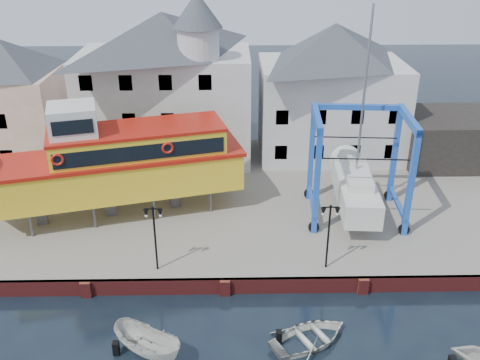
{
  "coord_description": "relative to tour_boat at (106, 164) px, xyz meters",
  "views": [
    {
      "loc": [
        0.37,
        -25.11,
        19.49
      ],
      "look_at": [
        1.0,
        7.0,
        4.0
      ],
      "focal_mm": 40.0,
      "sensor_mm": 36.0,
      "label": 1
    }
  ],
  "objects": [
    {
      "name": "motorboat_b",
      "position": [
        12.38,
        -11.96,
        -4.82
      ],
      "size": [
        5.25,
        4.72,
        0.89
      ],
      "primitive_type": "imported",
      "rotation": [
        0.0,
        0.0,
        2.05
      ],
      "color": "silver",
      "rests_on": "ground"
    },
    {
      "name": "hardstanding",
      "position": [
        8.01,
        3.08,
        -4.32
      ],
      "size": [
        44.0,
        22.0,
        1.0
      ],
      "primitive_type": "cube",
      "color": "slate",
      "rests_on": "ground"
    },
    {
      "name": "shed_dark",
      "position": [
        27.01,
        9.08,
        -1.82
      ],
      "size": [
        8.0,
        7.0,
        4.0
      ],
      "primitive_type": "cube",
      "color": "black",
      "rests_on": "hardstanding"
    },
    {
      "name": "building_white_main",
      "position": [
        3.14,
        10.47,
        2.52
      ],
      "size": [
        14.0,
        8.3,
        14.0
      ],
      "color": "#B8B8B8",
      "rests_on": "hardstanding"
    },
    {
      "name": "motorboat_a",
      "position": [
        4.2,
        -12.6,
        -4.82
      ],
      "size": [
        4.28,
        3.59,
        1.59
      ],
      "primitive_type": "imported",
      "rotation": [
        0.0,
        0.0,
        0.98
      ],
      "color": "silver",
      "rests_on": "ground"
    },
    {
      "name": "tour_boat",
      "position": [
        0.0,
        0.0,
        0.0
      ],
      "size": [
        19.12,
        9.06,
        8.1
      ],
      "rotation": [
        0.0,
        0.0,
        0.26
      ],
      "color": "#59595E",
      "rests_on": "hardstanding"
    },
    {
      "name": "lamp_post_right",
      "position": [
        14.01,
        -6.72,
        -0.65
      ],
      "size": [
        1.12,
        0.32,
        4.2
      ],
      "color": "black",
      "rests_on": "hardstanding"
    },
    {
      "name": "quay_wall",
      "position": [
        8.01,
        -7.81,
        -4.32
      ],
      "size": [
        44.0,
        0.47,
        1.0
      ],
      "color": "maroon",
      "rests_on": "ground"
    },
    {
      "name": "travel_lift",
      "position": [
        17.02,
        0.36,
        -1.46
      ],
      "size": [
        6.96,
        9.53,
        14.18
      ],
      "rotation": [
        0.0,
        0.0,
        -0.07
      ],
      "color": "#2245A9",
      "rests_on": "hardstanding"
    },
    {
      "name": "building_white_right",
      "position": [
        17.01,
        11.08,
        1.78
      ],
      "size": [
        12.0,
        8.0,
        11.2
      ],
      "color": "#B8B8B8",
      "rests_on": "hardstanding"
    },
    {
      "name": "building_pink",
      "position": [
        -9.99,
        10.08,
        1.33
      ],
      "size": [
        8.0,
        7.0,
        10.3
      ],
      "color": "tan",
      "rests_on": "hardstanding"
    },
    {
      "name": "ground",
      "position": [
        8.01,
        -7.92,
        -4.82
      ],
      "size": [
        140.0,
        140.0,
        0.0
      ],
      "primitive_type": "plane",
      "color": "black",
      "rests_on": "ground"
    },
    {
      "name": "lamp_post_left",
      "position": [
        4.01,
        -6.72,
        -0.65
      ],
      "size": [
        1.12,
        0.32,
        4.2
      ],
      "color": "black",
      "rests_on": "hardstanding"
    }
  ]
}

